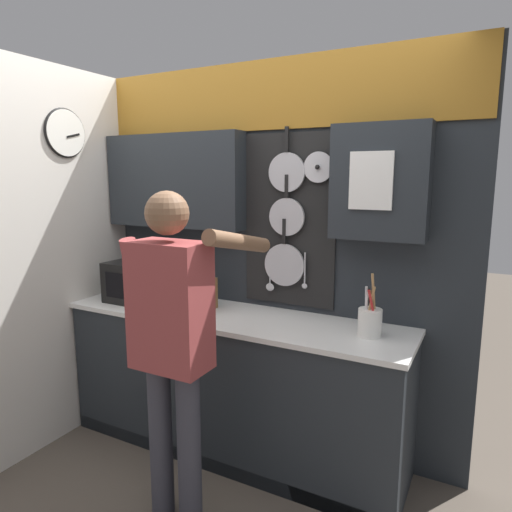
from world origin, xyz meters
TOP-DOWN VIEW (x-y plane):
  - ground_plane at (0.00, 0.00)m, footprint 14.00×14.00m
  - base_cabinet_counter at (0.00, -0.00)m, footprint 2.23×0.58m
  - back_wall_unit at (-0.03, 0.26)m, footprint 2.80×0.22m
  - side_wall at (-1.14, -0.42)m, footprint 0.07×1.60m
  - microwave at (-0.69, 0.02)m, footprint 0.48×0.40m
  - knife_block at (-0.21, 0.02)m, footprint 0.12×0.16m
  - utensil_crock at (0.86, 0.02)m, footprint 0.13×0.13m
  - person at (0.05, -0.66)m, footprint 0.54×0.67m

SIDE VIEW (x-z plane):
  - ground_plane at x=0.00m, z-range 0.00..0.00m
  - base_cabinet_counter at x=0.00m, z-range 0.00..0.91m
  - utensil_crock at x=0.86m, z-range 0.83..1.17m
  - person at x=0.05m, z-range 0.17..1.87m
  - knife_block at x=-0.21m, z-range 0.88..1.16m
  - microwave at x=-0.69m, z-range 0.92..1.19m
  - side_wall at x=-1.14m, z-range 0.02..2.49m
  - back_wall_unit at x=-0.03m, z-range 0.23..2.70m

